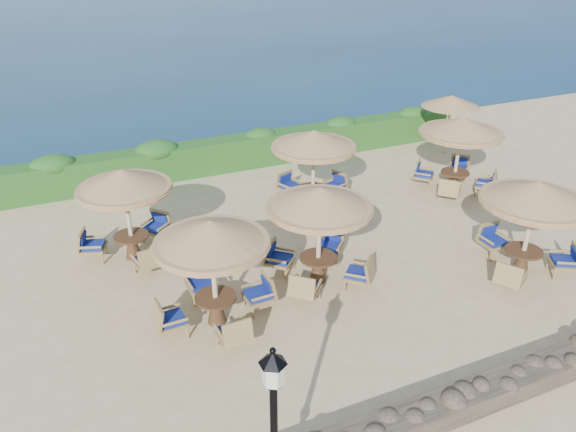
# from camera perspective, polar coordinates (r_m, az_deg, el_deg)

# --- Properties ---
(ground) EXTENTS (120.00, 120.00, 0.00)m
(ground) POSITION_cam_1_polar(r_m,az_deg,el_deg) (16.08, 5.09, -3.58)
(ground) COLOR tan
(ground) RESTS_ON ground
(sea) EXTENTS (160.00, 160.00, 0.00)m
(sea) POSITION_cam_1_polar(r_m,az_deg,el_deg) (82.71, -20.34, 19.77)
(sea) COLOR #0A2545
(sea) RESTS_ON ground
(hedge) EXTENTS (18.00, 0.90, 1.20)m
(hedge) POSITION_cam_1_polar(r_m,az_deg,el_deg) (21.77, -3.99, 6.62)
(hedge) COLOR #1B4A18
(hedge) RESTS_ON ground
(stone_wall) EXTENTS (15.00, 0.65, 0.44)m
(stone_wall) POSITION_cam_1_polar(r_m,az_deg,el_deg) (12.02, 20.01, -16.32)
(stone_wall) COLOR brown
(stone_wall) RESTS_ON ground
(extra_parasol) EXTENTS (2.30, 2.30, 2.41)m
(extra_parasol) POSITION_cam_1_polar(r_m,az_deg,el_deg) (23.42, 16.25, 11.13)
(extra_parasol) COLOR #CBB68F
(extra_parasol) RESTS_ON ground
(cafe_set_0) EXTENTS (2.83, 2.83, 2.65)m
(cafe_set_0) POSITION_cam_1_polar(r_m,az_deg,el_deg) (12.45, -7.67, -4.12)
(cafe_set_0) COLOR #CBB68F
(cafe_set_0) RESTS_ON ground
(cafe_set_1) EXTENTS (2.66, 2.66, 2.65)m
(cafe_set_1) POSITION_cam_1_polar(r_m,az_deg,el_deg) (13.88, 3.21, -0.35)
(cafe_set_1) COLOR #CBB68F
(cafe_set_1) RESTS_ON ground
(cafe_set_2) EXTENTS (2.77, 2.78, 2.65)m
(cafe_set_2) POSITION_cam_1_polar(r_m,az_deg,el_deg) (15.41, 23.64, 0.66)
(cafe_set_2) COLOR #CBB68F
(cafe_set_2) RESTS_ON ground
(cafe_set_3) EXTENTS (2.72, 2.70, 2.65)m
(cafe_set_3) POSITION_cam_1_polar(r_m,az_deg,el_deg) (15.47, -16.17, 1.80)
(cafe_set_3) COLOR #CBB68F
(cafe_set_3) RESTS_ON ground
(cafe_set_4) EXTENTS (2.87, 2.87, 2.65)m
(cafe_set_4) POSITION_cam_1_polar(r_m,az_deg,el_deg) (17.82, 2.62, 6.07)
(cafe_set_4) COLOR #CBB68F
(cafe_set_4) RESTS_ON ground
(cafe_set_5) EXTENTS (2.82, 2.82, 2.65)m
(cafe_set_5) POSITION_cam_1_polar(r_m,az_deg,el_deg) (19.96, 17.05, 7.32)
(cafe_set_5) COLOR #CBB68F
(cafe_set_5) RESTS_ON ground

